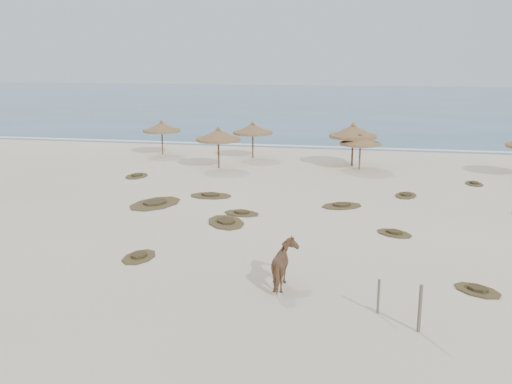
# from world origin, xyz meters

# --- Properties ---
(ground) EXTENTS (160.00, 160.00, 0.00)m
(ground) POSITION_xyz_m (0.00, 0.00, 0.00)
(ground) COLOR beige
(ground) RESTS_ON ground
(ocean) EXTENTS (200.00, 100.00, 0.01)m
(ocean) POSITION_xyz_m (0.00, 75.00, 0.00)
(ocean) COLOR #275575
(ocean) RESTS_ON ground
(foam_line) EXTENTS (70.00, 0.60, 0.01)m
(foam_line) POSITION_xyz_m (0.00, 26.00, 0.00)
(foam_line) COLOR white
(foam_line) RESTS_ON ground
(palapa_0) EXTENTS (3.05, 3.05, 2.61)m
(palapa_0) POSITION_xyz_m (-11.26, 20.16, 2.02)
(palapa_0) COLOR brown
(palapa_0) RESTS_ON ground
(palapa_1) EXTENTS (3.60, 3.60, 2.78)m
(palapa_1) POSITION_xyz_m (-5.70, 15.75, 2.15)
(palapa_1) COLOR brown
(palapa_1) RESTS_ON ground
(palapa_2) EXTENTS (3.78, 3.78, 2.69)m
(palapa_2) POSITION_xyz_m (-4.24, 19.93, 2.09)
(palapa_2) COLOR brown
(palapa_2) RESTS_ON ground
(palapa_3) EXTENTS (3.31, 3.31, 2.49)m
(palapa_3) POSITION_xyz_m (3.48, 17.01, 1.93)
(palapa_3) COLOR brown
(palapa_3) RESTS_ON ground
(palapa_4) EXTENTS (4.25, 4.25, 3.00)m
(palapa_4) POSITION_xyz_m (2.97, 18.00, 2.33)
(palapa_4) COLOR brown
(palapa_4) RESTS_ON ground
(horse) EXTENTS (0.91, 1.81, 1.50)m
(horse) POSITION_xyz_m (1.51, -3.29, 0.75)
(horse) COLOR brown
(horse) RESTS_ON ground
(fence_post_near) EXTENTS (0.13, 0.13, 1.35)m
(fence_post_near) POSITION_xyz_m (5.51, -5.60, 0.67)
(fence_post_near) COLOR #645C4B
(fence_post_near) RESTS_ON ground
(fence_post_far) EXTENTS (0.08, 0.08, 1.05)m
(fence_post_far) POSITION_xyz_m (4.44, -4.66, 0.52)
(fence_post_far) COLOR #645C4B
(fence_post_far) RESTS_ON ground
(scrub_1) EXTENTS (2.98, 3.63, 0.16)m
(scrub_1) POSITION_xyz_m (-6.40, 5.89, 0.05)
(scrub_1) COLOR brown
(scrub_1) RESTS_ON ground
(scrub_2) EXTENTS (1.91, 1.44, 0.16)m
(scrub_2) POSITION_xyz_m (-1.74, 4.96, 0.05)
(scrub_2) COLOR brown
(scrub_2) RESTS_ON ground
(scrub_3) EXTENTS (2.46, 2.16, 0.16)m
(scrub_3) POSITION_xyz_m (2.82, 7.25, 0.05)
(scrub_3) COLOR brown
(scrub_3) RESTS_ON ground
(scrub_4) EXTENTS (1.88, 1.72, 0.16)m
(scrub_4) POSITION_xyz_m (5.20, 3.15, 0.05)
(scrub_4) COLOR brown
(scrub_4) RESTS_ON ground
(scrub_6) EXTENTS (1.30, 1.96, 0.16)m
(scrub_6) POSITION_xyz_m (-9.97, 12.05, 0.05)
(scrub_6) COLOR brown
(scrub_6) RESTS_ON ground
(scrub_7) EXTENTS (1.46, 1.89, 0.16)m
(scrub_7) POSITION_xyz_m (6.06, 10.09, 0.05)
(scrub_7) COLOR brown
(scrub_7) RESTS_ON ground
(scrub_9) EXTENTS (2.52, 2.85, 0.16)m
(scrub_9) POSITION_xyz_m (-2.11, 3.37, 0.05)
(scrub_9) COLOR brown
(scrub_9) RESTS_ON ground
(scrub_10) EXTENTS (1.16, 1.59, 0.16)m
(scrub_10) POSITION_xyz_m (10.12, 13.77, 0.05)
(scrub_10) COLOR brown
(scrub_10) RESTS_ON ground
(scrub_11) EXTENTS (1.26, 1.78, 0.16)m
(scrub_11) POSITION_xyz_m (-4.16, -1.61, 0.05)
(scrub_11) COLOR brown
(scrub_11) RESTS_ON ground
(scrub_12) EXTENTS (1.82, 1.72, 0.16)m
(scrub_12) POSITION_xyz_m (7.56, -2.45, 0.05)
(scrub_12) COLOR brown
(scrub_12) RESTS_ON ground
(scrub_13) EXTENTS (2.29, 1.54, 0.16)m
(scrub_13) POSITION_xyz_m (-4.11, 8.02, 0.05)
(scrub_13) COLOR brown
(scrub_13) RESTS_ON ground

